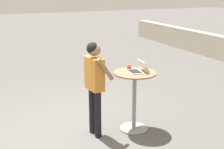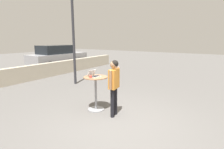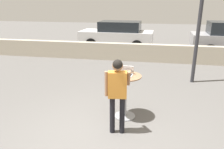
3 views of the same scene
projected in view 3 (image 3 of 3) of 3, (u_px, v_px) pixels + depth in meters
The scene contains 7 objects.
ground_plane at pixel (97, 139), 4.50m from camera, with size 50.00×50.00×0.00m, color #5B5956.
pavement_kerb at pixel (130, 52), 10.32m from camera, with size 17.92×0.35×0.82m.
cafe_table at pixel (125, 91), 5.17m from camera, with size 0.74×0.74×1.06m.
laptop at pixel (126, 73), 5.08m from camera, with size 0.34×0.36×0.20m.
coffee_mug at pixel (116, 73), 5.07m from camera, with size 0.11×0.08×0.08m.
standing_person at pixel (117, 88), 4.41m from camera, with size 0.52×0.39×1.63m.
parked_car_further_down at pixel (117, 34), 13.22m from camera, with size 4.43×2.01×1.57m.
Camera 3 is at (1.01, -3.72, 2.69)m, focal length 35.00 mm.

